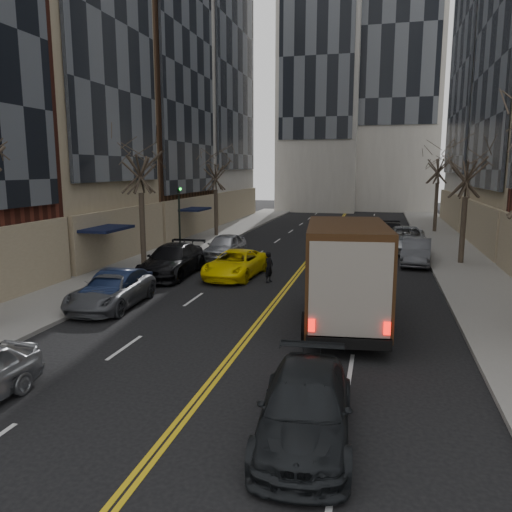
{
  "coord_description": "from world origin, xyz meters",
  "views": [
    {
      "loc": [
        4.11,
        -5.5,
        5.57
      ],
      "look_at": [
        -0.48,
        12.97,
        2.2
      ],
      "focal_mm": 35.0,
      "sensor_mm": 36.0,
      "label": 1
    }
  ],
  "objects": [
    {
      "name": "tree_rt_mid",
      "position": [
        8.8,
        25.0,
        6.17
      ],
      "size": [
        3.2,
        3.2,
        8.32
      ],
      "color": "#382D23",
      "rests_on": "sidewalk_right"
    },
    {
      "name": "sidewalk_left",
      "position": [
        -9.0,
        27.0,
        0.07
      ],
      "size": [
        4.0,
        66.0,
        0.15
      ],
      "primitive_type": "cube",
      "color": "slate",
      "rests_on": "ground"
    },
    {
      "name": "sidewalk_right",
      "position": [
        9.0,
        27.0,
        0.07
      ],
      "size": [
        4.0,
        66.0,
        0.15
      ],
      "primitive_type": "cube",
      "color": "slate",
      "rests_on": "ground"
    },
    {
      "name": "parked_rt_b",
      "position": [
        5.94,
        29.35,
        0.83
      ],
      "size": [
        2.85,
        5.99,
        1.65
      ],
      "primitive_type": "imported",
      "rotation": [
        0.0,
        0.0,
        0.02
      ],
      "color": "#B4B9BD",
      "rests_on": "ground"
    },
    {
      "name": "parked_lf_c",
      "position": [
        -6.3,
        12.06,
        0.66
      ],
      "size": [
        2.47,
        4.9,
        1.33
      ],
      "primitive_type": "imported",
      "rotation": [
        0.0,
        0.0,
        0.06
      ],
      "color": "#47494E",
      "rests_on": "ground"
    },
    {
      "name": "taxi",
      "position": [
        -3.0,
        18.71,
        0.69
      ],
      "size": [
        2.65,
        5.11,
        1.38
      ],
      "primitive_type": "imported",
      "rotation": [
        0.0,
        0.0,
        -0.08
      ],
      "color": "#FFE50A",
      "rests_on": "ground"
    },
    {
      "name": "parked_lf_d",
      "position": [
        -6.3,
        18.26,
        0.81
      ],
      "size": [
        2.46,
        5.65,
        1.62
      ],
      "primitive_type": "imported",
      "rotation": [
        0.0,
        0.0,
        0.03
      ],
      "color": "black",
      "rests_on": "ground"
    },
    {
      "name": "parked_lf_b",
      "position": [
        -6.3,
        12.46,
        0.7
      ],
      "size": [
        1.67,
        4.3,
        1.4
      ],
      "primitive_type": "imported",
      "rotation": [
        0.0,
        0.0,
        0.05
      ],
      "color": "#0F1932",
      "rests_on": "ground"
    },
    {
      "name": "traffic_signal",
      "position": [
        -7.39,
        22.0,
        2.82
      ],
      "size": [
        0.29,
        0.26,
        4.7
      ],
      "color": "black",
      "rests_on": "sidewalk_left"
    },
    {
      "name": "observer_sedan",
      "position": [
        2.79,
        4.08,
        0.68
      ],
      "size": [
        2.23,
        4.79,
        1.35
      ],
      "rotation": [
        0.0,
        0.0,
        0.07
      ],
      "color": "black",
      "rests_on": "ground"
    },
    {
      "name": "tree_lf_mid",
      "position": [
        -8.8,
        20.0,
        6.6
      ],
      "size": [
        3.2,
        3.2,
        8.91
      ],
      "color": "#382D23",
      "rests_on": "sidewalk_left"
    },
    {
      "name": "ups_truck",
      "position": [
        3.03,
        11.76,
        1.88
      ],
      "size": [
        3.36,
        7.06,
        3.74
      ],
      "rotation": [
        0.0,
        0.0,
        0.11
      ],
      "color": "black",
      "rests_on": "ground"
    },
    {
      "name": "tree_lf_far",
      "position": [
        -8.8,
        33.0,
        6.02
      ],
      "size": [
        3.2,
        3.2,
        8.12
      ],
      "color": "#382D23",
      "rests_on": "sidewalk_left"
    },
    {
      "name": "streetwall_left",
      "position": [
        -16.3,
        30.9,
        15.56
      ],
      "size": [
        14.0,
        49.5,
        36.0
      ],
      "color": "#562319",
      "rests_on": "ground"
    },
    {
      "name": "parked_rt_c",
      "position": [
        5.1,
        34.25,
        0.68
      ],
      "size": [
        2.27,
        4.84,
        1.37
      ],
      "primitive_type": "imported",
      "rotation": [
        0.0,
        0.0,
        0.08
      ],
      "color": "black",
      "rests_on": "ground"
    },
    {
      "name": "parked_rt_a",
      "position": [
        6.28,
        24.54,
        0.75
      ],
      "size": [
        1.99,
        4.68,
        1.5
      ],
      "primitive_type": "imported",
      "rotation": [
        0.0,
        0.0,
        -0.09
      ],
      "color": "#46484D",
      "rests_on": "ground"
    },
    {
      "name": "parked_lf_e",
      "position": [
        -5.1,
        23.54,
        0.78
      ],
      "size": [
        1.91,
        4.59,
        1.55
      ],
      "primitive_type": "imported",
      "rotation": [
        0.0,
        0.0,
        -0.02
      ],
      "color": "#B7B9C0",
      "rests_on": "ground"
    },
    {
      "name": "tree_rt_far",
      "position": [
        8.8,
        40.0,
        6.74
      ],
      "size": [
        3.2,
        3.2,
        9.11
      ],
      "color": "#382D23",
      "rests_on": "sidewalk_right"
    },
    {
      "name": "pedestrian",
      "position": [
        -1.06,
        17.99,
        0.76
      ],
      "size": [
        0.51,
        0.64,
        1.51
      ],
      "primitive_type": "imported",
      "rotation": [
        0.0,
        0.0,
        1.26
      ],
      "color": "black",
      "rests_on": "ground"
    }
  ]
}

